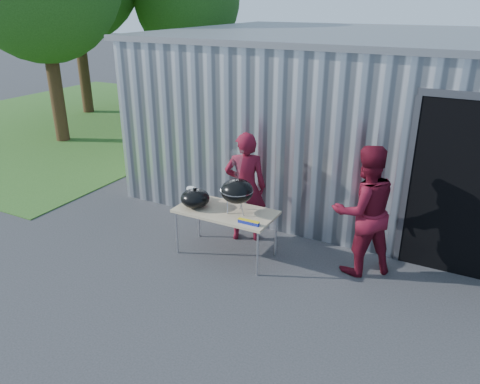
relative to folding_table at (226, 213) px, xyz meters
The scene contains 11 objects.
ground 0.98m from the folding_table, 63.59° to the right, with size 80.00×80.00×0.00m, color #2F2F31.
building 4.25m from the folding_table, 73.02° to the left, with size 8.20×6.20×3.10m.
grass_patch 10.26m from the folding_table, 148.20° to the left, with size 10.00×12.00×0.02m, color #2D591E.
folding_table is the anchor object (origin of this frame).
kettle_grill 0.49m from the folding_table, ahead, with size 0.49×0.49×0.95m.
grill_lid 0.52m from the folding_table, 168.03° to the right, with size 0.44×0.44×0.32m.
paper_towels 0.61m from the folding_table, behind, with size 0.12×0.12×0.28m, color white.
white_tub 0.59m from the folding_table, 161.80° to the left, with size 0.20×0.15×0.10m, color white.
foil_box 0.57m from the folding_table, 26.00° to the right, with size 0.32×0.06×0.06m.
person_cook 0.65m from the folding_table, 89.31° to the left, with size 0.66×0.43×1.81m, color maroon.
person_bystander 2.00m from the folding_table, 15.13° to the left, with size 0.92×0.72×1.90m, color maroon.
Camera 1 is at (2.87, -4.91, 3.67)m, focal length 35.00 mm.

